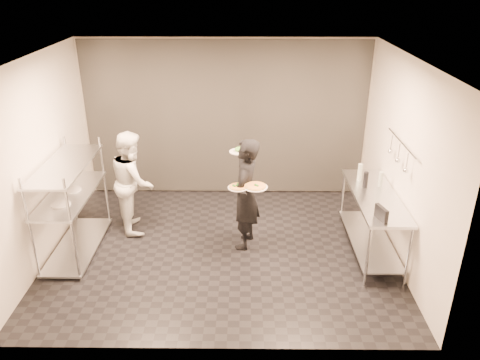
{
  "coord_description": "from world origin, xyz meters",
  "views": [
    {
      "loc": [
        0.33,
        -5.92,
        3.85
      ],
      "look_at": [
        0.27,
        0.08,
        1.1
      ],
      "focal_mm": 35.0,
      "sensor_mm": 36.0,
      "label": 1
    }
  ],
  "objects_px": {
    "prep_counter": "(373,213)",
    "bottle_green": "(360,172)",
    "pizza_plate_near": "(238,187)",
    "pizza_plate_far": "(256,186)",
    "pos_monitor": "(381,214)",
    "pass_rack": "(71,203)",
    "waiter": "(245,194)",
    "chef": "(133,181)",
    "bottle_clear": "(381,179)",
    "bottle_dark": "(366,180)",
    "salad_plate": "(239,150)"
  },
  "relations": [
    {
      "from": "pass_rack",
      "to": "prep_counter",
      "type": "xyz_separation_m",
      "value": [
        4.33,
        0.0,
        -0.14
      ]
    },
    {
      "from": "waiter",
      "to": "salad_plate",
      "type": "relative_size",
      "value": 5.79
    },
    {
      "from": "waiter",
      "to": "pos_monitor",
      "type": "distance_m",
      "value": 1.93
    },
    {
      "from": "prep_counter",
      "to": "pizza_plate_near",
      "type": "height_order",
      "value": "pizza_plate_near"
    },
    {
      "from": "bottle_dark",
      "to": "bottle_green",
      "type": "bearing_deg",
      "value": 94.75
    },
    {
      "from": "pass_rack",
      "to": "bottle_green",
      "type": "height_order",
      "value": "pass_rack"
    },
    {
      "from": "pizza_plate_far",
      "to": "salad_plate",
      "type": "bearing_deg",
      "value": 112.76
    },
    {
      "from": "bottle_clear",
      "to": "pass_rack",
      "type": "bearing_deg",
      "value": -176.27
    },
    {
      "from": "pizza_plate_near",
      "to": "pizza_plate_far",
      "type": "height_order",
      "value": "pizza_plate_far"
    },
    {
      "from": "waiter",
      "to": "salad_plate",
      "type": "distance_m",
      "value": 0.65
    },
    {
      "from": "chef",
      "to": "pizza_plate_far",
      "type": "xyz_separation_m",
      "value": [
        1.89,
        -0.73,
        0.27
      ]
    },
    {
      "from": "pos_monitor",
      "to": "bottle_clear",
      "type": "bearing_deg",
      "value": 59.06
    },
    {
      "from": "prep_counter",
      "to": "pizza_plate_far",
      "type": "bearing_deg",
      "value": -177.56
    },
    {
      "from": "prep_counter",
      "to": "bottle_green",
      "type": "distance_m",
      "value": 0.67
    },
    {
      "from": "prep_counter",
      "to": "pizza_plate_near",
      "type": "distance_m",
      "value": 1.99
    },
    {
      "from": "waiter",
      "to": "bottle_clear",
      "type": "distance_m",
      "value": 1.99
    },
    {
      "from": "pos_monitor",
      "to": "bottle_green",
      "type": "xyz_separation_m",
      "value": [
        0.0,
        1.23,
        0.04
      ]
    },
    {
      "from": "salad_plate",
      "to": "pos_monitor",
      "type": "bearing_deg",
      "value": -33.62
    },
    {
      "from": "chef",
      "to": "prep_counter",
      "type": "bearing_deg",
      "value": -115.36
    },
    {
      "from": "pos_monitor",
      "to": "bottle_dark",
      "type": "height_order",
      "value": "bottle_dark"
    },
    {
      "from": "waiter",
      "to": "pizza_plate_far",
      "type": "relative_size",
      "value": 5.06
    },
    {
      "from": "pizza_plate_far",
      "to": "bottle_green",
      "type": "bearing_deg",
      "value": 20.14
    },
    {
      "from": "chef",
      "to": "salad_plate",
      "type": "bearing_deg",
      "value": -111.0
    },
    {
      "from": "pass_rack",
      "to": "chef",
      "type": "distance_m",
      "value": 1.0
    },
    {
      "from": "waiter",
      "to": "prep_counter",
      "type": "bearing_deg",
      "value": 99.31
    },
    {
      "from": "pizza_plate_near",
      "to": "bottle_green",
      "type": "distance_m",
      "value": 1.91
    },
    {
      "from": "pass_rack",
      "to": "pizza_plate_far",
      "type": "distance_m",
      "value": 2.65
    },
    {
      "from": "waiter",
      "to": "bottle_dark",
      "type": "height_order",
      "value": "waiter"
    },
    {
      "from": "bottle_green",
      "to": "bottle_clear",
      "type": "bearing_deg",
      "value": -40.57
    },
    {
      "from": "pass_rack",
      "to": "waiter",
      "type": "height_order",
      "value": "waiter"
    },
    {
      "from": "pizza_plate_near",
      "to": "bottle_clear",
      "type": "distance_m",
      "value": 2.11
    },
    {
      "from": "bottle_dark",
      "to": "pizza_plate_near",
      "type": "bearing_deg",
      "value": -170.2
    },
    {
      "from": "chef",
      "to": "bottle_dark",
      "type": "distance_m",
      "value": 3.52
    },
    {
      "from": "pizza_plate_near",
      "to": "bottle_green",
      "type": "bearing_deg",
      "value": 17.84
    },
    {
      "from": "pizza_plate_far",
      "to": "salad_plate",
      "type": "distance_m",
      "value": 0.68
    },
    {
      "from": "pass_rack",
      "to": "bottle_clear",
      "type": "height_order",
      "value": "pass_rack"
    },
    {
      "from": "pass_rack",
      "to": "chef",
      "type": "bearing_deg",
      "value": 41.55
    },
    {
      "from": "pos_monitor",
      "to": "bottle_green",
      "type": "relative_size",
      "value": 0.98
    },
    {
      "from": "waiter",
      "to": "pizza_plate_far",
      "type": "distance_m",
      "value": 0.35
    },
    {
      "from": "chef",
      "to": "pizza_plate_near",
      "type": "xyz_separation_m",
      "value": [
        1.65,
        -0.74,
        0.26
      ]
    },
    {
      "from": "waiter",
      "to": "pos_monitor",
      "type": "relative_size",
      "value": 6.77
    },
    {
      "from": "pass_rack",
      "to": "salad_plate",
      "type": "xyz_separation_m",
      "value": [
        2.4,
        0.48,
        0.63
      ]
    },
    {
      "from": "prep_counter",
      "to": "pos_monitor",
      "type": "bearing_deg",
      "value": -99.46
    },
    {
      "from": "waiter",
      "to": "bottle_green",
      "type": "xyz_separation_m",
      "value": [
        1.72,
        0.36,
        0.2
      ]
    },
    {
      "from": "pass_rack",
      "to": "salad_plate",
      "type": "relative_size",
      "value": 5.49
    },
    {
      "from": "chef",
      "to": "bottle_dark",
      "type": "xyz_separation_m",
      "value": [
        3.49,
        -0.42,
        0.23
      ]
    },
    {
      "from": "bottle_clear",
      "to": "bottle_dark",
      "type": "bearing_deg",
      "value": -167.76
    },
    {
      "from": "chef",
      "to": "pizza_plate_near",
      "type": "bearing_deg",
      "value": -129.09
    },
    {
      "from": "chef",
      "to": "pizza_plate_near",
      "type": "height_order",
      "value": "chef"
    },
    {
      "from": "pos_monitor",
      "to": "bottle_green",
      "type": "height_order",
      "value": "bottle_green"
    }
  ]
}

